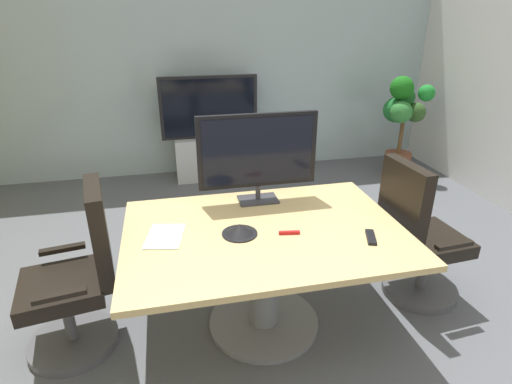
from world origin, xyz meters
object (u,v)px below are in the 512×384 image
object	(u,v)px
tv_monitor	(258,153)
conference_phone	(240,230)
conference_table	(264,256)
office_chair_left	(78,284)
office_chair_right	(417,243)
wall_display_unit	(211,145)
remote_control	(371,237)
potted_plant	(402,118)

from	to	relation	value
tv_monitor	conference_phone	xyz separation A→B (m)	(-0.22, -0.46, -0.33)
conference_table	office_chair_left	bearing A→B (deg)	175.68
office_chair_right	wall_display_unit	bearing A→B (deg)	19.01
conference_table	office_chair_right	distance (m)	1.17
conference_table	tv_monitor	size ratio (longest dim) A/B	2.08
remote_control	office_chair_right	bearing A→B (deg)	49.12
conference_phone	remote_control	xyz separation A→B (m)	(0.77, -0.22, -0.02)
wall_display_unit	potted_plant	size ratio (longest dim) A/B	1.01
tv_monitor	remote_control	distance (m)	0.94
conference_phone	conference_table	bearing A→B (deg)	8.16
tv_monitor	office_chair_right	bearing A→B (deg)	-18.33
office_chair_right	potted_plant	size ratio (longest dim) A/B	0.84
conference_phone	office_chair_left	bearing A→B (deg)	173.64
potted_plant	office_chair_right	bearing A→B (deg)	-117.64
office_chair_right	conference_phone	size ratio (longest dim) A/B	4.95
office_chair_left	wall_display_unit	distance (m)	2.99
conference_phone	remote_control	world-z (taller)	conference_phone
wall_display_unit	remote_control	distance (m)	3.17
office_chair_right	remote_control	world-z (taller)	office_chair_right
potted_plant	conference_phone	bearing A→B (deg)	-136.27
office_chair_right	tv_monitor	size ratio (longest dim) A/B	1.30
conference_phone	potted_plant	bearing A→B (deg)	43.73
tv_monitor	remote_control	world-z (taller)	tv_monitor
office_chair_right	conference_table	bearing A→B (deg)	89.28
office_chair_left	potted_plant	bearing A→B (deg)	114.01
office_chair_left	tv_monitor	world-z (taller)	tv_monitor
remote_control	office_chair_left	bearing A→B (deg)	-170.90
office_chair_left	office_chair_right	distance (m)	2.33
wall_display_unit	potted_plant	bearing A→B (deg)	-9.59
conference_phone	tv_monitor	bearing A→B (deg)	64.55
office_chair_left	wall_display_unit	xyz separation A→B (m)	(1.15, 2.76, -0.01)
conference_table	office_chair_right	world-z (taller)	office_chair_right
conference_table	remote_control	distance (m)	0.68
office_chair_left	tv_monitor	xyz separation A→B (m)	(1.22, 0.35, 0.65)
office_chair_right	conference_phone	distance (m)	1.37
conference_table	potted_plant	size ratio (longest dim) A/B	1.35
office_chair_right	remote_control	xyz separation A→B (m)	(-0.57, -0.32, 0.30)
conference_table	potted_plant	distance (m)	3.43
office_chair_left	conference_phone	bearing A→B (deg)	74.35
office_chair_left	potted_plant	world-z (taller)	potted_plant
conference_table	office_chair_left	distance (m)	1.18
office_chair_left	conference_phone	distance (m)	1.06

